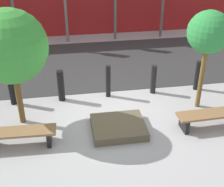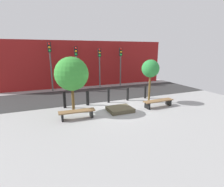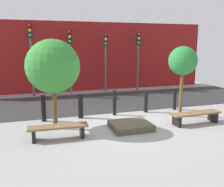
{
  "view_description": "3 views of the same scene",
  "coord_description": "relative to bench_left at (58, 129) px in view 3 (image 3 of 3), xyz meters",
  "views": [
    {
      "loc": [
        -1.21,
        -7.29,
        4.93
      ],
      "look_at": [
        -0.18,
        -0.84,
        1.16
      ],
      "focal_mm": 50.0,
      "sensor_mm": 36.0,
      "label": 1
    },
    {
      "loc": [
        -4.03,
        -9.44,
        3.43
      ],
      "look_at": [
        -0.28,
        -0.27,
        0.95
      ],
      "focal_mm": 28.0,
      "sensor_mm": 36.0,
      "label": 2
    },
    {
      "loc": [
        -3.14,
        -8.56,
        2.93
      ],
      "look_at": [
        -0.54,
        -0.34,
        1.21
      ],
      "focal_mm": 40.0,
      "sensor_mm": 36.0,
      "label": 3
    }
  ],
  "objects": [
    {
      "name": "ground_plane",
      "position": [
        2.51,
        1.0,
        -0.31
      ],
      "size": [
        18.0,
        18.0,
        0.0
      ],
      "primitive_type": "plane",
      "color": "#999999"
    },
    {
      "name": "road_strip",
      "position": [
        2.51,
        4.5,
        -0.31
      ],
      "size": [
        18.0,
        4.48,
        0.01
      ],
      "primitive_type": "cube",
      "color": "#2D2D2D",
      "rests_on": "ground"
    },
    {
      "name": "building_facade",
      "position": [
        2.51,
        8.1,
        1.81
      ],
      "size": [
        16.2,
        0.5,
        4.26
      ],
      "primitive_type": "cube",
      "color": "maroon",
      "rests_on": "ground"
    },
    {
      "name": "bench_left",
      "position": [
        0.0,
        0.0,
        0.0
      ],
      "size": [
        1.85,
        0.52,
        0.43
      ],
      "rotation": [
        0.0,
        0.0,
        -0.04
      ],
      "color": "black",
      "rests_on": "ground"
    },
    {
      "name": "bench_right",
      "position": [
        5.01,
        0.0,
        0.0
      ],
      "size": [
        2.0,
        0.54,
        0.43
      ],
      "rotation": [
        0.0,
        0.0,
        0.04
      ],
      "color": "black",
      "rests_on": "ground"
    },
    {
      "name": "planter_bed",
      "position": [
        2.51,
        0.2,
        -0.21
      ],
      "size": [
        1.38,
        1.18,
        0.22
      ],
      "primitive_type": "cube",
      "color": "brown",
      "rests_on": "ground"
    },
    {
      "name": "tree_behind_left_bench",
      "position": [
        0.0,
        1.02,
        1.86
      ],
      "size": [
        1.82,
        1.82,
        3.1
      ],
      "color": "brown",
      "rests_on": "ground"
    },
    {
      "name": "tree_behind_right_bench",
      "position": [
        5.01,
        1.02,
        1.93
      ],
      "size": [
        1.14,
        1.14,
        2.84
      ],
      "color": "brown",
      "rests_on": "ground"
    },
    {
      "name": "bollard_far_left",
      "position": [
        -0.35,
        2.01,
        0.2
      ],
      "size": [
        0.17,
        0.17,
        1.02
      ],
      "primitive_type": "cylinder",
      "color": "black",
      "rests_on": "ground"
    },
    {
      "name": "bollard_left",
      "position": [
        1.08,
        2.01,
        0.17
      ],
      "size": [
        0.2,
        0.2,
        0.97
      ],
      "primitive_type": "cylinder",
      "color": "black",
      "rests_on": "ground"
    },
    {
      "name": "bollard_center",
      "position": [
        2.51,
        2.01,
        0.2
      ],
      "size": [
        0.15,
        0.15,
        1.03
      ],
      "primitive_type": "cylinder",
      "color": "black",
      "rests_on": "ground"
    },
    {
      "name": "bollard_right",
      "position": [
        3.94,
        2.01,
        0.15
      ],
      "size": [
        0.17,
        0.17,
        0.92
      ],
      "primitive_type": "cylinder",
      "color": "black",
      "rests_on": "ground"
    },
    {
      "name": "bollard_far_right",
      "position": [
        5.36,
        2.01,
        0.17
      ],
      "size": [
        0.15,
        0.15,
        0.97
      ],
      "primitive_type": "cylinder",
      "color": "black",
      "rests_on": "ground"
    },
    {
      "name": "traffic_light_west",
      "position": [
        -0.69,
        7.03,
        2.45
      ],
      "size": [
        0.28,
        0.27,
        4.02
      ],
      "color": "#505050",
      "rests_on": "ground"
    },
    {
      "name": "traffic_light_mid_west",
      "position": [
        1.44,
        7.03,
        2.25
      ],
      "size": [
        0.28,
        0.27,
        3.71
      ],
      "color": "slate",
      "rests_on": "ground"
    },
    {
      "name": "traffic_light_mid_east",
      "position": [
        3.57,
        7.03,
        2.16
      ],
      "size": [
        0.28,
        0.27,
        3.58
      ],
      "color": "#565656",
      "rests_on": "ground"
    },
    {
      "name": "traffic_light_east",
      "position": [
        5.71,
        7.03,
        2.2
      ],
      "size": [
        0.28,
        0.27,
        3.64
      ],
      "color": "#505050",
      "rests_on": "ground"
    }
  ]
}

